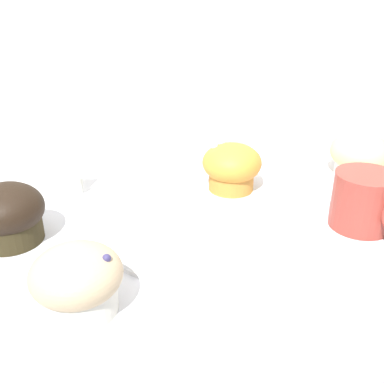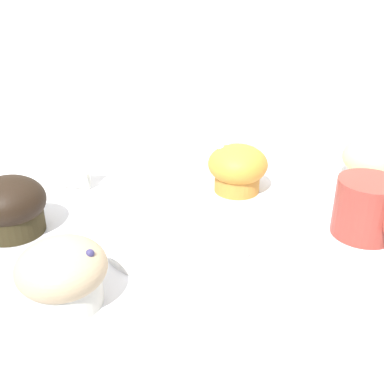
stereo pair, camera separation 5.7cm
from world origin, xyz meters
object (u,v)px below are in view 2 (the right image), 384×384
Objects in this scene: muffin_front_left at (373,161)px; serving_plate at (178,235)px; muffin_front_center at (10,206)px; muffin_back_right at (238,168)px; muffin_back_left at (63,274)px; coffee_cup at (368,207)px.

muffin_front_left reaches higher than serving_plate.
muffin_front_center reaches higher than muffin_back_right.
muffin_back_left reaches higher than muffin_front_left.
muffin_back_right reaches higher than serving_plate.
muffin_front_center is at bearing 178.43° from coffee_cup.
muffin_back_right is 0.93× the size of muffin_front_left.
muffin_front_left is at bearing 67.00° from coffee_cup.
muffin_back_left is 0.99× the size of muffin_back_right.
muffin_front_center is at bearing -158.22° from muffin_back_right.
muffin_front_center reaches higher than serving_plate.
muffin_front_left is (0.48, 0.34, -0.00)m from muffin_back_left.
muffin_front_center reaches higher than muffin_front_left.
coffee_cup is (0.40, 0.15, 0.00)m from muffin_back_left.
muffin_front_left is 0.51× the size of serving_plate.
muffin_front_left is at bearing 9.18° from muffin_back_right.
muffin_back_right is (0.23, 0.30, 0.00)m from muffin_back_left.
serving_plate is (-0.35, -0.20, -0.03)m from muffin_front_left.
muffin_back_left is at bearing -144.66° from muffin_front_left.
muffin_back_left is 0.59m from muffin_front_left.
muffin_front_left is 0.82× the size of coffee_cup.
serving_plate is (0.24, -0.02, -0.04)m from muffin_front_center.
muffin_back_right is at bearing 138.34° from coffee_cup.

